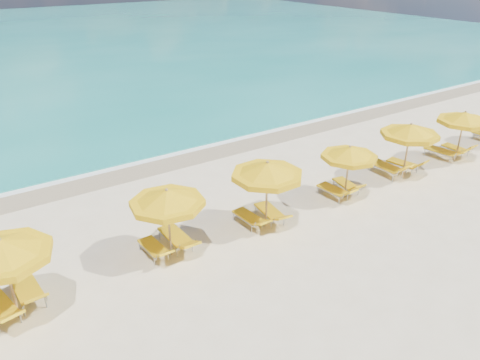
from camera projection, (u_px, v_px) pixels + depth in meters
ground_plane at (263, 224)px, 17.13m from camera, size 120.00×120.00×0.00m
ocean at (10, 43)px, 52.96m from camera, size 120.00×80.00×0.30m
wet_sand_band at (172, 159)px, 22.65m from camera, size 120.00×2.60×0.01m
foam_line at (165, 154)px, 23.25m from camera, size 120.00×1.20×0.03m
whitecap_near at (2, 128)px, 26.78m from camera, size 14.00×0.36×0.05m
whitecap_far at (168, 74)px, 39.09m from camera, size 18.00×0.30×0.05m
umbrella_2 at (2, 250)px, 11.79m from camera, size 2.67×2.67×2.54m
umbrella_3 at (167, 199)px, 14.49m from camera, size 2.89×2.89×2.44m
umbrella_4 at (267, 171)px, 16.07m from camera, size 3.37×3.37×2.58m
umbrella_5 at (349, 153)px, 18.23m from camera, size 2.46×2.46×2.25m
umbrella_6 at (410, 131)px, 19.91m from camera, size 2.99×2.99×2.51m
umbrella_7 at (464, 118)px, 21.66m from camera, size 2.54×2.54×2.45m
lounger_2_left at (0, 311)px, 12.60m from camera, size 1.00×2.02×0.80m
lounger_2_right at (28, 294)px, 13.22m from camera, size 0.79×2.01×0.87m
lounger_3_left at (154, 251)px, 15.23m from camera, size 0.62×1.69×0.68m
lounger_3_right at (176, 240)px, 15.73m from camera, size 0.68×2.00×0.73m
lounger_4_left at (249, 220)px, 17.01m from camera, size 0.64×1.73×0.62m
lounger_4_right at (270, 215)px, 17.29m from camera, size 0.84×1.91×0.72m
lounger_5_left at (334, 193)px, 18.92m from camera, size 0.69×1.76×0.74m
lounger_5_right at (346, 187)px, 19.42m from camera, size 0.82×1.69×0.73m
lounger_6_left at (387, 170)px, 20.83m from camera, size 0.73×1.98×0.93m
lounger_6_right at (403, 167)px, 21.28m from camera, size 0.90×1.85×0.81m
lounger_7_left at (441, 154)px, 22.61m from camera, size 0.91×2.02×0.77m
lounger_7_right at (456, 151)px, 23.04m from camera, size 0.61×1.62×0.80m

